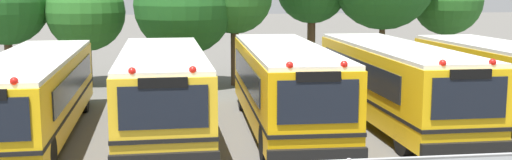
# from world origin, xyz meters

# --- Properties ---
(ground_plane) EXTENTS (160.00, 160.00, 0.00)m
(ground_plane) POSITION_xyz_m (0.00, 0.00, 0.00)
(ground_plane) COLOR #595651
(school_bus_0) EXTENTS (2.66, 11.00, 2.61)m
(school_bus_0) POSITION_xyz_m (-7.67, -0.10, 1.38)
(school_bus_0) COLOR yellow
(school_bus_0) RESTS_ON ground_plane
(school_bus_1) EXTENTS (2.72, 9.86, 2.71)m
(school_bus_1) POSITION_xyz_m (-3.83, -0.11, 1.42)
(school_bus_1) COLOR yellow
(school_bus_1) RESTS_ON ground_plane
(school_bus_2) EXTENTS (2.71, 10.18, 2.79)m
(school_bus_2) POSITION_xyz_m (-0.01, -0.09, 1.46)
(school_bus_2) COLOR #EAA80C
(school_bus_2) RESTS_ON ground_plane
(school_bus_3) EXTENTS (2.46, 10.28, 2.76)m
(school_bus_3) POSITION_xyz_m (3.68, 0.05, 1.45)
(school_bus_3) COLOR yellow
(school_bus_3) RESTS_ON ground_plane
(school_bus_4) EXTENTS (2.73, 9.90, 2.70)m
(school_bus_4) POSITION_xyz_m (7.61, -0.10, 1.42)
(school_bus_4) COLOR yellow
(school_bus_4) RESTS_ON ground_plane
(tree_0) EXTENTS (3.89, 3.89, 5.78)m
(tree_0) POSITION_xyz_m (-10.89, 9.99, 3.90)
(tree_0) COLOR #4C3823
(tree_0) RESTS_ON ground_plane
(tree_1) EXTENTS (3.57, 3.57, 5.14)m
(tree_1) POSITION_xyz_m (-7.49, 9.85, 3.41)
(tree_1) COLOR #4C3823
(tree_1) RESTS_ON ground_plane
(tree_2) EXTENTS (4.47, 4.47, 5.94)m
(tree_2) POSITION_xyz_m (-2.78, 8.58, 3.65)
(tree_2) COLOR #4C3823
(tree_2) RESTS_ON ground_plane
(tree_6) EXTENTS (3.72, 3.51, 5.56)m
(tree_6) POSITION_xyz_m (10.20, 10.57, 3.83)
(tree_6) COLOR #4C3823
(tree_6) RESTS_ON ground_plane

